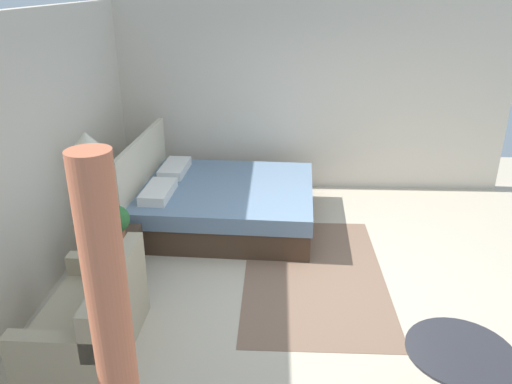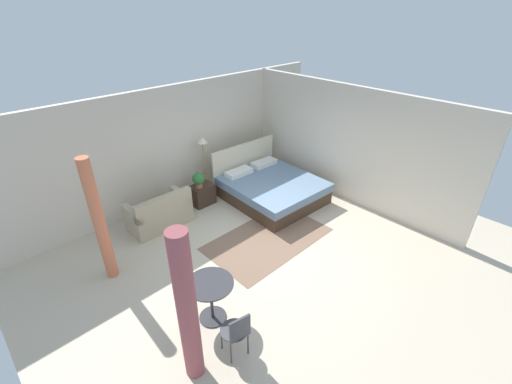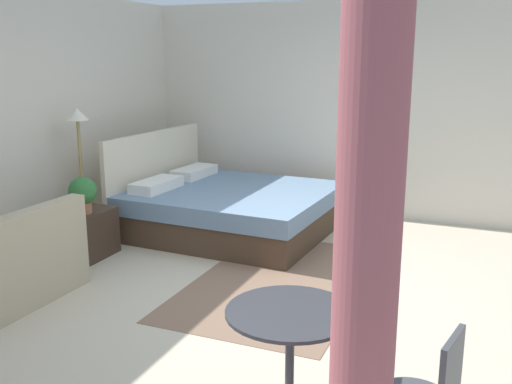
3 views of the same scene
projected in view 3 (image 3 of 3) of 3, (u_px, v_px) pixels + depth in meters
ground_plane at (281, 291)px, 5.28m from camera, size 8.67×8.77×0.02m
wall_back at (21, 124)px, 6.03m from camera, size 8.67×0.12×2.74m
wall_right at (358, 110)px, 7.51m from camera, size 0.12×5.77×2.74m
area_rug at (281, 281)px, 5.47m from camera, size 2.53×1.51×0.01m
bed at (228, 208)px, 6.95m from camera, size 2.08×2.32×1.15m
couch at (8, 269)px, 4.94m from camera, size 1.30×0.73×0.84m
nightstand at (89, 234)px, 6.08m from camera, size 0.54×0.38×0.50m
potted_plant at (83, 193)px, 5.87m from camera, size 0.28×0.28×0.38m
floor_lamp at (79, 142)px, 6.33m from camera, size 0.25×0.25×1.51m
balcony_table at (290, 347)px, 3.20m from camera, size 0.71×0.71×0.73m
curtain_left at (365, 304)px, 2.21m from camera, size 0.25×0.25×2.31m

